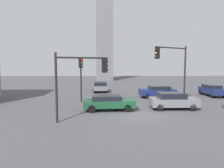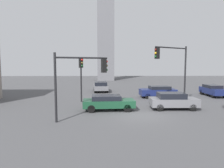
{
  "view_description": "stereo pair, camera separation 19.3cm",
  "coord_description": "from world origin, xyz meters",
  "px_view_note": "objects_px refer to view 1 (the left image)",
  "views": [
    {
      "loc": [
        -2.54,
        -15.67,
        3.91
      ],
      "look_at": [
        -1.97,
        4.45,
        1.96
      ],
      "focal_mm": 33.62,
      "sensor_mm": 36.0,
      "label": 1
    },
    {
      "loc": [
        -2.35,
        -15.68,
        3.91
      ],
      "look_at": [
        -1.97,
        4.45,
        1.96
      ],
      "focal_mm": 33.62,
      "sensor_mm": 36.0,
      "label": 2
    }
  ],
  "objects_px": {
    "car_4": "(108,102)",
    "car_0": "(173,100)",
    "car_1": "(100,86)",
    "car_2": "(212,90)",
    "traffic_light_2": "(83,73)",
    "traffic_light_0": "(81,71)",
    "traffic_light_1": "(172,62)",
    "car_3": "(158,91)"
  },
  "relations": [
    {
      "from": "car_0",
      "to": "car_1",
      "type": "xyz_separation_m",
      "value": [
        -6.64,
        11.56,
        -0.01
      ]
    },
    {
      "from": "car_0",
      "to": "car_3",
      "type": "height_order",
      "value": "car_0"
    },
    {
      "from": "traffic_light_0",
      "to": "traffic_light_1",
      "type": "xyz_separation_m",
      "value": [
        8.81,
        -1.71,
        0.89
      ]
    },
    {
      "from": "traffic_light_2",
      "to": "car_2",
      "type": "distance_m",
      "value": 17.96
    },
    {
      "from": "traffic_light_1",
      "to": "car_0",
      "type": "height_order",
      "value": "traffic_light_1"
    },
    {
      "from": "car_2",
      "to": "car_4",
      "type": "relative_size",
      "value": 0.92
    },
    {
      "from": "traffic_light_1",
      "to": "car_3",
      "type": "relative_size",
      "value": 1.34
    },
    {
      "from": "car_2",
      "to": "car_3",
      "type": "height_order",
      "value": "car_2"
    },
    {
      "from": "traffic_light_1",
      "to": "traffic_light_2",
      "type": "height_order",
      "value": "traffic_light_1"
    },
    {
      "from": "traffic_light_0",
      "to": "car_4",
      "type": "relative_size",
      "value": 1.03
    },
    {
      "from": "traffic_light_0",
      "to": "car_1",
      "type": "xyz_separation_m",
      "value": [
        1.69,
        7.87,
        -2.43
      ]
    },
    {
      "from": "car_0",
      "to": "car_2",
      "type": "relative_size",
      "value": 1.0
    },
    {
      "from": "traffic_light_0",
      "to": "car_3",
      "type": "relative_size",
      "value": 1.07
    },
    {
      "from": "traffic_light_0",
      "to": "car_0",
      "type": "distance_m",
      "value": 9.42
    },
    {
      "from": "traffic_light_0",
      "to": "car_1",
      "type": "relative_size",
      "value": 1.05
    },
    {
      "from": "car_4",
      "to": "car_0",
      "type": "bearing_deg",
      "value": 0.16
    },
    {
      "from": "car_0",
      "to": "car_3",
      "type": "distance_m",
      "value": 6.27
    },
    {
      "from": "car_0",
      "to": "car_2",
      "type": "distance_m",
      "value": 10.06
    },
    {
      "from": "car_0",
      "to": "traffic_light_1",
      "type": "bearing_deg",
      "value": 76.6
    },
    {
      "from": "car_0",
      "to": "car_1",
      "type": "height_order",
      "value": "car_0"
    },
    {
      "from": "car_2",
      "to": "car_4",
      "type": "distance_m",
      "value": 14.72
    },
    {
      "from": "car_2",
      "to": "car_0",
      "type": "bearing_deg",
      "value": -46.03
    },
    {
      "from": "traffic_light_1",
      "to": "car_4",
      "type": "relative_size",
      "value": 1.28
    },
    {
      "from": "car_1",
      "to": "car_3",
      "type": "distance_m",
      "value": 8.66
    },
    {
      "from": "traffic_light_0",
      "to": "traffic_light_1",
      "type": "distance_m",
      "value": 9.02
    },
    {
      "from": "traffic_light_1",
      "to": "car_3",
      "type": "height_order",
      "value": "traffic_light_1"
    },
    {
      "from": "car_2",
      "to": "car_3",
      "type": "distance_m",
      "value": 6.93
    },
    {
      "from": "car_0",
      "to": "car_2",
      "type": "xyz_separation_m",
      "value": [
        7.08,
        7.14,
        -0.01
      ]
    },
    {
      "from": "car_0",
      "to": "car_4",
      "type": "bearing_deg",
      "value": -175.88
    },
    {
      "from": "traffic_light_2",
      "to": "car_3",
      "type": "xyz_separation_m",
      "value": [
        7.61,
        9.44,
        -2.57
      ]
    },
    {
      "from": "traffic_light_1",
      "to": "car_2",
      "type": "bearing_deg",
      "value": -174.54
    },
    {
      "from": "traffic_light_2",
      "to": "car_4",
      "type": "height_order",
      "value": "traffic_light_2"
    },
    {
      "from": "traffic_light_0",
      "to": "car_4",
      "type": "bearing_deg",
      "value": -7.2
    },
    {
      "from": "car_2",
      "to": "car_1",
      "type": "bearing_deg",
      "value": -109.12
    },
    {
      "from": "car_1",
      "to": "car_2",
      "type": "bearing_deg",
      "value": -113.02
    },
    {
      "from": "traffic_light_1",
      "to": "car_3",
      "type": "distance_m",
      "value": 5.44
    },
    {
      "from": "car_0",
      "to": "car_3",
      "type": "xyz_separation_m",
      "value": [
        0.21,
        6.26,
        -0.02
      ]
    },
    {
      "from": "traffic_light_1",
      "to": "car_2",
      "type": "relative_size",
      "value": 1.4
    },
    {
      "from": "car_1",
      "to": "car_3",
      "type": "bearing_deg",
      "value": -132.91
    },
    {
      "from": "car_2",
      "to": "traffic_light_2",
      "type": "bearing_deg",
      "value": -55.82
    },
    {
      "from": "traffic_light_2",
      "to": "car_2",
      "type": "height_order",
      "value": "traffic_light_2"
    },
    {
      "from": "traffic_light_1",
      "to": "car_4",
      "type": "bearing_deg",
      "value": -11.51
    }
  ]
}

